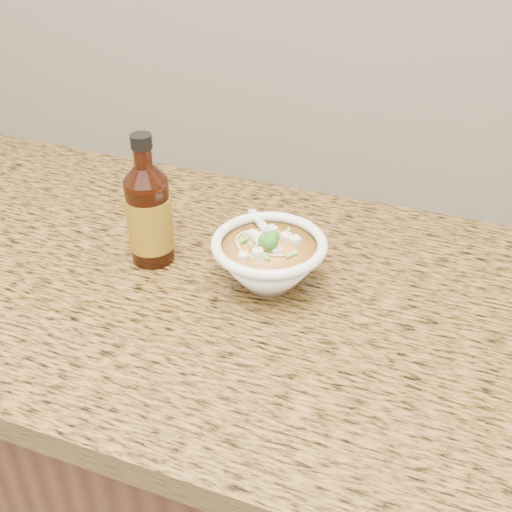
% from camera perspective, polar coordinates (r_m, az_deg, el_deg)
% --- Properties ---
extents(cabinet, '(4.00, 0.65, 0.86)m').
position_cam_1_polar(cabinet, '(1.28, -1.03, -19.44)').
color(cabinet, '#34180F').
rests_on(cabinet, ground).
extents(counter_slab, '(4.00, 0.68, 0.04)m').
position_cam_1_polar(counter_slab, '(0.96, -1.30, -3.26)').
color(counter_slab, brown).
rests_on(counter_slab, cabinet).
extents(soup_bowl, '(0.17, 0.17, 0.09)m').
position_cam_1_polar(soup_bowl, '(0.92, 1.16, -0.44)').
color(soup_bowl, white).
rests_on(soup_bowl, counter_slab).
extents(hot_sauce_bottle, '(0.07, 0.07, 0.21)m').
position_cam_1_polar(hot_sauce_bottle, '(0.97, -9.48, 3.62)').
color(hot_sauce_bottle, '#391307').
rests_on(hot_sauce_bottle, counter_slab).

